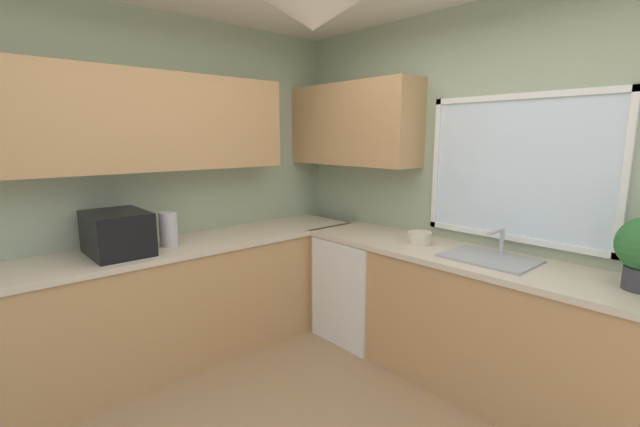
{
  "coord_description": "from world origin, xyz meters",
  "views": [
    {
      "loc": [
        1.43,
        -1.24,
        1.69
      ],
      "look_at": [
        -0.58,
        0.55,
        1.21
      ],
      "focal_mm": 23.83,
      "sensor_mm": 36.0,
      "label": 1
    }
  ],
  "objects": [
    {
      "name": "room_shell",
      "position": [
        -0.81,
        0.5,
        1.84
      ],
      "size": [
        3.88,
        3.46,
        2.68
      ],
      "color": "#9EAD8E",
      "rests_on": "ground_plane"
    },
    {
      "name": "counter_run_left",
      "position": [
        -1.57,
        0.0,
        0.46
      ],
      "size": [
        0.65,
        3.07,
        0.91
      ],
      "color": "tan",
      "rests_on": "ground_plane"
    },
    {
      "name": "counter_run_back",
      "position": [
        0.21,
        1.36,
        0.46
      ],
      "size": [
        2.97,
        0.65,
        0.91
      ],
      "color": "tan",
      "rests_on": "ground_plane"
    },
    {
      "name": "kettle",
      "position": [
        -1.55,
        -0.05,
        1.03
      ],
      "size": [
        0.13,
        0.13,
        0.25
      ],
      "primitive_type": "cylinder",
      "color": "#B7B7BC",
      "rests_on": "counter_run_left"
    },
    {
      "name": "microwave",
      "position": [
        -1.57,
        -0.4,
        1.05
      ],
      "size": [
        0.48,
        0.36,
        0.29
      ],
      "primitive_type": "cube",
      "color": "black",
      "rests_on": "counter_run_left"
    },
    {
      "name": "dishwasher",
      "position": [
        -0.91,
        1.33,
        0.43
      ],
      "size": [
        0.6,
        0.6,
        0.86
      ],
      "primitive_type": "cube",
      "color": "white",
      "rests_on": "ground_plane"
    },
    {
      "name": "bowl",
      "position": [
        -0.37,
        1.36,
        0.95
      ],
      "size": [
        0.18,
        0.18,
        0.09
      ],
      "primitive_type": "cylinder",
      "color": "beige",
      "rests_on": "counter_run_back"
    },
    {
      "name": "sink_assembly",
      "position": [
        0.18,
        1.37,
        0.92
      ],
      "size": [
        0.56,
        0.4,
        0.19
      ],
      "color": "#9EA0A5",
      "rests_on": "counter_run_back"
    }
  ]
}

